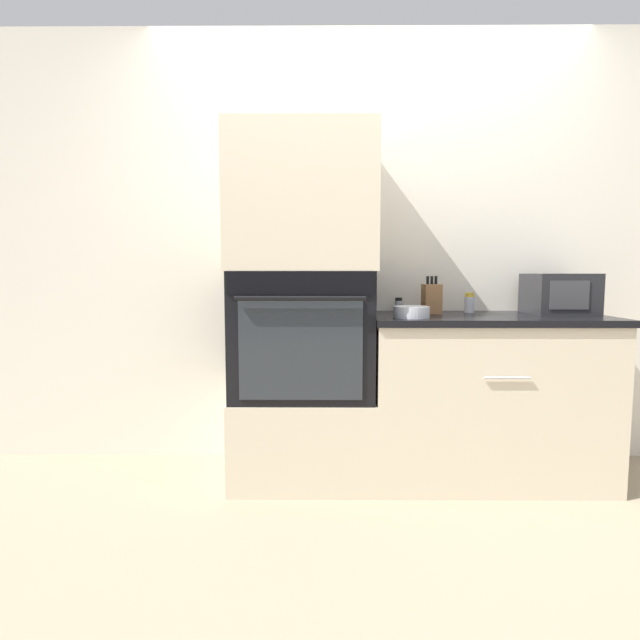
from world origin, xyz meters
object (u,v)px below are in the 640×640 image
at_px(wall_oven, 303,333).
at_px(condiment_jar_near, 399,305).
at_px(microwave, 559,294).
at_px(condiment_jar_mid, 469,303).
at_px(knife_block, 431,298).
at_px(bowl, 411,312).

distance_m(wall_oven, condiment_jar_near, 0.61).
bearing_deg(microwave, condiment_jar_mid, 170.88).
bearing_deg(condiment_jar_mid, condiment_jar_near, 168.17).
bearing_deg(condiment_jar_near, wall_oven, -155.70).
bearing_deg(condiment_jar_mid, knife_block, -168.25).
bearing_deg(condiment_jar_near, microwave, -10.36).
height_order(wall_oven, knife_block, wall_oven).
bearing_deg(bowl, condiment_jar_mid, 40.01).
bearing_deg(microwave, knife_block, 177.67).
distance_m(microwave, bowl, 0.89).
xyz_separation_m(wall_oven, microwave, (1.40, 0.09, 0.21)).
relative_size(microwave, bowl, 1.81).
xyz_separation_m(wall_oven, condiment_jar_near, (0.55, 0.25, 0.13)).
distance_m(wall_oven, bowl, 0.58).
relative_size(microwave, condiment_jar_mid, 2.86).
relative_size(microwave, condiment_jar_near, 4.04).
distance_m(microwave, condiment_jar_near, 0.87).
distance_m(wall_oven, microwave, 1.42).
bearing_deg(bowl, condiment_jar_near, 90.51).
relative_size(wall_oven, microwave, 2.22).
bearing_deg(bowl, knife_block, 60.04).
height_order(bowl, condiment_jar_mid, condiment_jar_mid).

